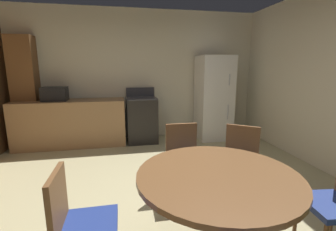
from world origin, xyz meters
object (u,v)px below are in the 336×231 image
at_px(chair_northeast, 240,159).
at_px(dining_table, 217,192).
at_px(microwave, 55,94).
at_px(chair_north, 183,156).
at_px(chair_west, 77,221).
at_px(oven_range, 142,119).
at_px(refrigerator, 214,98).

bearing_deg(chair_northeast, dining_table, -0.00).
xyz_separation_m(microwave, chair_northeast, (2.55, -2.42, -0.53)).
relative_size(chair_north, chair_west, 1.00).
bearing_deg(microwave, chair_north, -48.82).
relative_size(oven_range, microwave, 2.50).
bearing_deg(chair_northeast, refrigerator, -157.16).
bearing_deg(oven_range, refrigerator, -2.01).
bearing_deg(oven_range, chair_west, -102.47).
bearing_deg(refrigerator, chair_northeast, -104.61).
bearing_deg(oven_range, chair_north, -82.22).
relative_size(microwave, chair_west, 0.51).
distance_m(microwave, chair_north, 2.99).
xyz_separation_m(refrigerator, chair_north, (-1.23, -2.16, -0.38)).
distance_m(microwave, dining_table, 3.78).
distance_m(refrigerator, dining_table, 3.42).
bearing_deg(chair_northeast, chair_west, -26.15).
height_order(oven_range, dining_table, oven_range).
distance_m(microwave, chair_northeast, 3.55).
bearing_deg(microwave, chair_northeast, -43.56).
bearing_deg(chair_west, microwave, 105.62).
xyz_separation_m(oven_range, microwave, (-1.63, -0.00, 0.56)).
height_order(refrigerator, chair_north, refrigerator).
height_order(refrigerator, chair_northeast, refrigerator).
distance_m(dining_table, chair_north, 1.02).
bearing_deg(oven_range, microwave, -179.87).
bearing_deg(oven_range, chair_northeast, -69.36).
xyz_separation_m(dining_table, chair_west, (-1.01, -0.00, -0.10)).
height_order(refrigerator, dining_table, refrigerator).
bearing_deg(microwave, chair_west, -74.14).
xyz_separation_m(dining_table, chair_north, (0.01, 1.01, -0.10)).
bearing_deg(chair_north, oven_range, -171.93).
relative_size(microwave, chair_north, 0.51).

